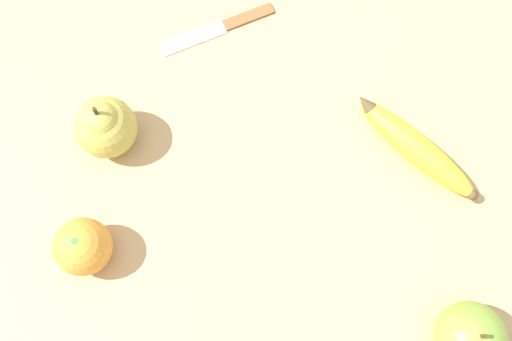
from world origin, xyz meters
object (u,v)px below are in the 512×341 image
at_px(banana, 415,147).
at_px(pear, 105,126).
at_px(apple, 470,337).
at_px(paring_knife, 221,27).
at_px(orange, 83,247).

bearing_deg(banana, pear, 40.85).
height_order(banana, apple, apple).
bearing_deg(paring_knife, banana, -149.65).
distance_m(banana, pear, 0.39).
bearing_deg(pear, banana, -174.80).
bearing_deg(paring_knife, pear, 115.98).
distance_m(banana, apple, 0.24).
distance_m(banana, paring_knife, 0.31).
relative_size(banana, paring_knife, 1.13).
relative_size(orange, paring_knife, 0.46).
relative_size(pear, paring_knife, 0.64).
height_order(banana, orange, orange).
xyz_separation_m(orange, paring_knife, (-0.11, -0.33, -0.03)).
distance_m(pear, apple, 0.49).
distance_m(pear, paring_knife, 0.22).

